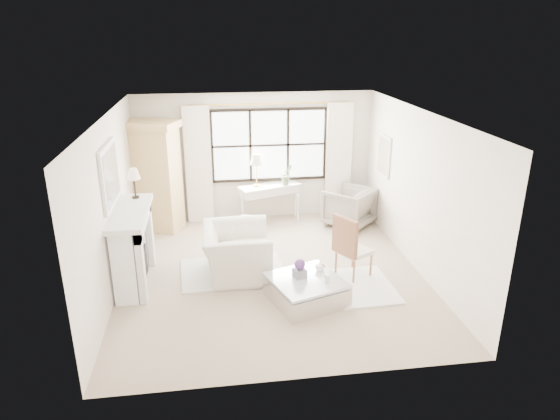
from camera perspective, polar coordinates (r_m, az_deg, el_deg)
The scene contains 32 objects.
floor at distance 8.58m, azimuth -0.95°, elevation -7.21°, with size 5.50×5.50×0.00m, color tan.
ceiling at distance 7.72m, azimuth -1.06°, elevation 10.87°, with size 5.50×5.50×0.00m, color white.
wall_back at distance 10.67m, azimuth -2.85°, elevation 6.08°, with size 5.00×5.00×0.00m, color beige.
wall_front at distance 5.55m, azimuth 2.58°, elevation -7.81°, with size 5.00×5.00×0.00m, color silver.
wall_left at distance 8.15m, azimuth -18.73°, elevation 0.47°, with size 5.50×5.50×0.00m, color silver.
wall_right at distance 8.70m, azimuth 15.57°, elevation 2.05°, with size 5.50×5.50×0.00m, color white.
window_pane at distance 10.63m, azimuth -1.24°, elevation 7.43°, with size 2.40×0.02×1.50m, color white.
window_frame at distance 10.62m, azimuth -1.24°, elevation 7.41°, with size 2.50×0.04×1.50m, color black, non-canonical shape.
curtain_rod at distance 10.41m, azimuth -1.24°, elevation 12.03°, with size 0.04×0.04×3.30m, color #A68039.
curtain_left at distance 10.57m, azimuth -9.31°, elevation 5.05°, with size 0.55×0.10×2.47m, color white.
curtain_right at distance 10.91m, azimuth 6.70°, elevation 5.66°, with size 0.55×0.10×2.47m, color white.
fireplace at distance 8.36m, azimuth -16.67°, elevation -3.99°, with size 0.58×1.66×1.26m.
mirror_frame at distance 8.00m, azimuth -18.91°, elevation 3.78°, with size 0.05×1.15×0.95m, color white.
mirror_glass at distance 7.99m, azimuth -18.69°, elevation 3.80°, with size 0.02×1.00×0.80m, color silver.
art_frame at distance 10.15m, azimuth 11.80°, elevation 6.10°, with size 0.04×0.62×0.82m, color white.
art_canvas at distance 10.15m, azimuth 11.69°, elevation 6.10°, with size 0.01×0.52×0.72m, color #B8A58E.
mantel_lamp at distance 8.58m, azimuth -16.41°, elevation 3.83°, with size 0.22×0.22×0.51m.
armoire at distance 10.37m, azimuth -14.31°, elevation 3.85°, with size 1.30×1.06×2.24m.
console_table at distance 10.69m, azimuth -1.19°, elevation 0.81°, with size 1.38×0.85×0.80m.
console_lamp at distance 10.37m, azimuth -2.72°, elevation 5.70°, with size 0.28×0.28×0.69m.
orchid_plant at distance 10.54m, azimuth 0.78°, elevation 4.08°, with size 0.25×0.20×0.45m, color #59734D.
side_table at distance 9.64m, azimuth -3.92°, elevation -1.91°, with size 0.40×0.40×0.51m.
rug_left at distance 8.64m, azimuth -5.39°, elevation -6.98°, with size 1.75×1.23×0.03m, color silver.
rug_right at distance 8.14m, azimuth 6.81°, elevation -8.85°, with size 1.72×1.29×0.03m, color white.
club_armchair at distance 8.41m, azimuth -4.97°, elevation -4.79°, with size 1.26×1.10×0.82m, color silver.
wingback_chair at distance 10.53m, azimuth 7.86°, elevation 0.35°, with size 0.87×0.90×0.81m, color gray.
french_chair at distance 8.43m, azimuth 8.28°, elevation -5.62°, with size 0.66×0.66×1.08m.
coffee_table at distance 7.69m, azimuth 3.01°, elevation -9.18°, with size 1.27×1.27×0.38m.
planter_box at distance 7.62m, azimuth 2.26°, elevation -7.22°, with size 0.18×0.18×0.13m, color slate.
planter_flowers at distance 7.55m, azimuth 2.27°, elevation -6.23°, with size 0.16×0.16×0.16m, color #522C70.
pillar_candle at distance 7.51m, azimuth 5.42°, elevation -7.78°, with size 0.08×0.08×0.12m, color silver.
coffee_vase at distance 7.82m, azimuth 4.62°, elevation -6.37°, with size 0.16×0.16×0.17m, color silver.
Camera 1 is at (-0.94, -7.56, 3.96)m, focal length 32.00 mm.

